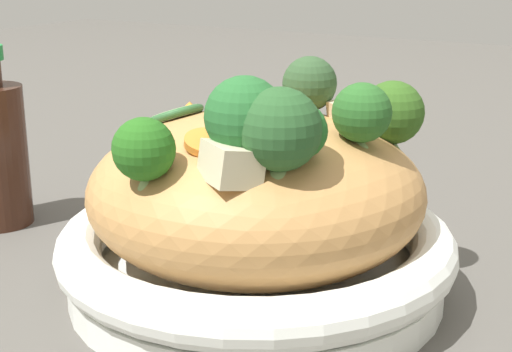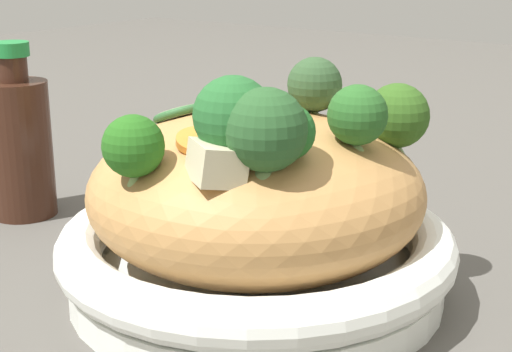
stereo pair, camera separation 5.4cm
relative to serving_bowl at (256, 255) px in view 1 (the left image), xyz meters
The scene contains 7 objects.
ground_plane 0.03m from the serving_bowl, ahead, with size 3.00×3.00×0.00m, color #4F4C46.
serving_bowl is the anchor object (origin of this frame).
noodle_heap 0.05m from the serving_bowl, 90.64° to the left, with size 0.24×0.24×0.11m.
broccoli_florets 0.12m from the serving_bowl, 118.94° to the right, with size 0.21×0.15×0.07m.
carrot_coins 0.10m from the serving_bowl, 150.30° to the left, with size 0.15×0.14×0.04m.
zucchini_slices 0.11m from the serving_bowl, 76.40° to the left, with size 0.07×0.10×0.03m.
chicken_chunks 0.11m from the serving_bowl, 138.49° to the right, with size 0.17×0.09×0.04m.
Camera 1 is at (-0.45, -0.26, 0.25)m, focal length 54.05 mm.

